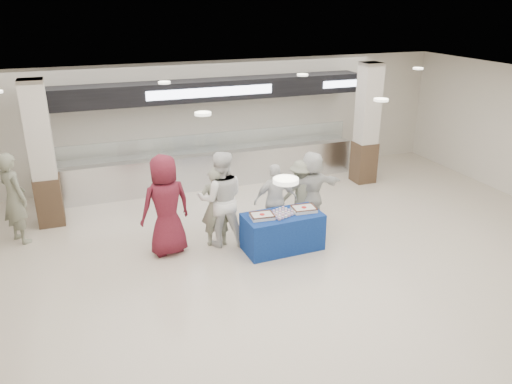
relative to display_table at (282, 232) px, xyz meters
name	(u,v)px	position (x,y,z in m)	size (l,w,h in m)	color
ground	(292,284)	(-0.36, -1.31, -0.38)	(14.00, 14.00, 0.00)	beige
serving_line	(209,143)	(-0.36, 4.09, 0.78)	(8.70, 0.85, 2.80)	silver
column_left	(42,158)	(-4.36, 2.89, 1.15)	(0.55, 0.55, 3.20)	#3A281A
column_right	(367,127)	(3.64, 2.89, 1.15)	(0.55, 0.55, 3.20)	#3A281A
display_table	(282,232)	(0.00, 0.00, 0.00)	(1.55, 0.78, 0.75)	navy
sheet_cake_left	(262,216)	(-0.44, -0.01, 0.42)	(0.47, 0.38, 0.09)	silver
sheet_cake_right	(304,209)	(0.46, 0.01, 0.42)	(0.49, 0.39, 0.10)	silver
cupcake_tray	(281,214)	(-0.04, -0.02, 0.41)	(0.51, 0.45, 0.07)	#B7B8BD
civilian_maroon	(166,205)	(-2.18, 0.64, 0.63)	(0.98, 0.64, 2.01)	maroon
soldier_a	(215,207)	(-1.19, 0.64, 0.45)	(0.60, 0.39, 1.65)	slate
chef_tall	(221,199)	(-1.07, 0.64, 0.61)	(0.96, 0.75, 1.97)	white
chef_short	(276,200)	(0.11, 0.64, 0.41)	(0.92, 0.38, 1.58)	white
soldier_b	(301,193)	(0.83, 0.94, 0.37)	(0.96, 0.55, 1.49)	slate
civilian_white	(311,189)	(1.05, 0.88, 0.47)	(1.56, 0.50, 1.68)	white
soldier_bg	(14,198)	(-4.96, 2.20, 0.58)	(0.70, 0.46, 1.91)	slate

